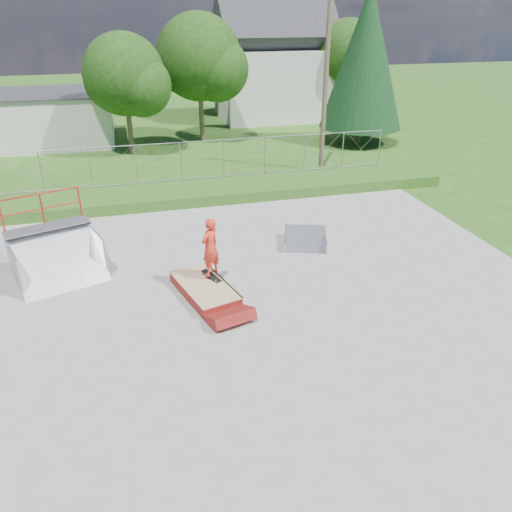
{
  "coord_description": "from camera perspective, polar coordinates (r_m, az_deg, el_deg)",
  "views": [
    {
      "loc": [
        -2.36,
        -11.98,
        7.73
      ],
      "look_at": [
        1.02,
        0.85,
        1.1
      ],
      "focal_mm": 35.0,
      "sensor_mm": 36.0,
      "label": 1
    }
  ],
  "objects": [
    {
      "name": "ground",
      "position": [
        14.45,
        -3.07,
        -5.83
      ],
      "size": [
        120.0,
        120.0,
        0.0
      ],
      "primitive_type": "plane",
      "color": "#2C5117",
      "rests_on": "ground"
    },
    {
      "name": "concrete_pad",
      "position": [
        14.44,
        -3.07,
        -5.76
      ],
      "size": [
        20.0,
        16.0,
        0.04
      ],
      "primitive_type": "cube",
      "color": "gray",
      "rests_on": "ground"
    },
    {
      "name": "grass_berm",
      "position": [
        22.87,
        -8.09,
        7.19
      ],
      "size": [
        24.0,
        3.0,
        0.5
      ],
      "primitive_type": "cube",
      "color": "#2C5117",
      "rests_on": "ground"
    },
    {
      "name": "grind_box",
      "position": [
        14.97,
        -5.9,
        -3.84
      ],
      "size": [
        1.87,
        2.8,
        0.38
      ],
      "rotation": [
        0.0,
        0.0,
        0.27
      ],
      "color": "maroon",
      "rests_on": "concrete_pad"
    },
    {
      "name": "quarter_pipe",
      "position": [
        16.49,
        -22.0,
        1.47
      ],
      "size": [
        3.12,
        2.88,
        2.55
      ],
      "primitive_type": null,
      "rotation": [
        0.0,
        0.0,
        0.33
      ],
      "color": "#9FA1A6",
      "rests_on": "concrete_pad"
    },
    {
      "name": "flat_bank_ramp",
      "position": [
        18.05,
        5.66,
        1.87
      ],
      "size": [
        1.92,
        1.99,
        0.46
      ],
      "primitive_type": null,
      "rotation": [
        0.0,
        0.0,
        -0.32
      ],
      "color": "#9FA1A6",
      "rests_on": "concrete_pad"
    },
    {
      "name": "skateboard",
      "position": [
        15.19,
        -5.12,
        -2.31
      ],
      "size": [
        0.56,
        0.81,
        0.13
      ],
      "primitive_type": "cube",
      "rotation": [
        0.14,
        0.0,
        0.47
      ],
      "color": "black",
      "rests_on": "grind_box"
    },
    {
      "name": "skater",
      "position": [
        14.78,
        -5.26,
        0.77
      ],
      "size": [
        0.79,
        0.75,
        1.81
      ],
      "primitive_type": "imported",
      "rotation": [
        0.0,
        0.0,
        3.82
      ],
      "color": "red",
      "rests_on": "grind_box"
    },
    {
      "name": "chain_link_fence",
      "position": [
        23.47,
        -8.59,
        10.61
      ],
      "size": [
        20.0,
        0.06,
        1.8
      ],
      "primitive_type": null,
      "color": "gray",
      "rests_on": "grass_berm"
    },
    {
      "name": "utility_building_flat",
      "position": [
        35.0,
        -24.56,
        14.01
      ],
      "size": [
        10.0,
        6.0,
        3.0
      ],
      "primitive_type": "cube",
      "color": "silver",
      "rests_on": "ground"
    },
    {
      "name": "gable_house",
      "position": [
        39.83,
        2.0,
        20.93
      ],
      "size": [
        8.4,
        6.08,
        8.94
      ],
      "color": "silver",
      "rests_on": "ground"
    },
    {
      "name": "utility_pole",
      "position": [
        26.2,
        7.9,
        18.13
      ],
      "size": [
        0.24,
        0.24,
        8.0
      ],
      "primitive_type": "cylinder",
      "color": "brown",
      "rests_on": "ground"
    },
    {
      "name": "tree_left_near",
      "position": [
        30.02,
        -14.31,
        19.12
      ],
      "size": [
        4.76,
        4.48,
        6.65
      ],
      "color": "brown",
      "rests_on": "ground"
    },
    {
      "name": "tree_center",
      "position": [
        32.33,
        -5.96,
        21.3
      ],
      "size": [
        5.44,
        5.12,
        7.6
      ],
      "color": "brown",
      "rests_on": "ground"
    },
    {
      "name": "tree_right_far",
      "position": [
        39.6,
        10.87,
        21.51
      ],
      "size": [
        5.1,
        4.8,
        7.12
      ],
      "color": "brown",
      "rests_on": "ground"
    },
    {
      "name": "tree_back_mid",
      "position": [
        40.76,
        -4.26,
        20.72
      ],
      "size": [
        4.08,
        3.84,
        5.7
      ],
      "color": "brown",
      "rests_on": "ground"
    },
    {
      "name": "conifer_tree",
      "position": [
        32.46,
        12.4,
        21.25
      ],
      "size": [
        5.04,
        5.04,
        9.1
      ],
      "color": "brown",
      "rests_on": "ground"
    }
  ]
}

